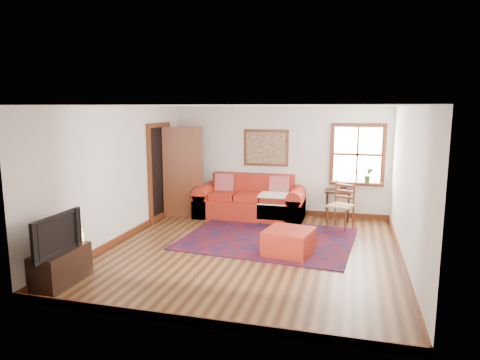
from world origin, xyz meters
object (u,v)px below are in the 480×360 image
(red_leather_sofa, at_px, (250,203))
(side_table, at_px, (338,196))
(red_ottoman, at_px, (289,242))
(media_cabinet, at_px, (61,266))
(ladder_back_chair, at_px, (342,203))

(red_leather_sofa, xyz_separation_m, side_table, (1.94, 0.20, 0.24))
(red_ottoman, distance_m, media_cabinet, 3.59)
(red_leather_sofa, distance_m, red_ottoman, 2.61)
(red_ottoman, xyz_separation_m, ladder_back_chair, (0.82, 1.84, 0.32))
(ladder_back_chair, xyz_separation_m, media_cabinet, (-3.76, -3.88, -0.29))
(side_table, bearing_deg, red_ottoman, -105.93)
(red_ottoman, height_order, ladder_back_chair, ladder_back_chair)
(side_table, height_order, media_cabinet, side_table)
(ladder_back_chair, relative_size, media_cabinet, 1.09)
(ladder_back_chair, height_order, media_cabinet, ladder_back_chair)
(side_table, bearing_deg, ladder_back_chair, -81.21)
(red_leather_sofa, distance_m, side_table, 1.96)
(red_ottoman, bearing_deg, ladder_back_chair, 77.21)
(ladder_back_chair, bearing_deg, side_table, 98.79)
(side_table, distance_m, ladder_back_chair, 0.67)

